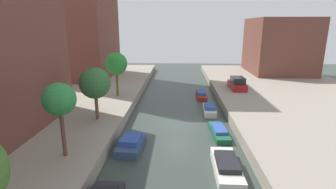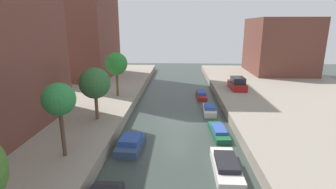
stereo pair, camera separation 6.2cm
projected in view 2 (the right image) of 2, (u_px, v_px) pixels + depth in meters
The scene contains 12 objects.
ground_plane at pixel (177, 124), 24.70m from camera, with size 84.00×84.00×0.00m, color #333D38.
quay_left at pixel (25, 117), 25.18m from camera, with size 20.00×64.00×1.00m, color gray.
low_block_right at pixel (279, 46), 45.60m from camera, with size 10.00×11.66×9.55m, color brown.
street_tree_1 at pixel (59, 100), 15.72m from camera, with size 2.05×2.05×4.84m.
street_tree_2 at pixel (95, 83), 22.42m from camera, with size 2.75×2.75×4.70m.
street_tree_3 at pixel (116, 64), 30.00m from camera, with size 2.63×2.63×5.22m.
parked_car at pixel (237, 84), 34.15m from camera, with size 1.85×4.22×1.65m.
moored_boat_left_2 at pixel (131, 144), 19.67m from camera, with size 1.94×3.69×0.99m.
moored_boat_right_2 at pixel (226, 167), 16.45m from camera, with size 1.65×4.62×0.96m.
moored_boat_right_3 at pixel (219, 132), 22.19m from camera, with size 1.47×4.22×0.70m.
moored_boat_right_4 at pixel (209, 110), 27.79m from camera, with size 1.44×3.62×0.92m.
moored_boat_right_5 at pixel (201, 95), 33.96m from camera, with size 1.32×4.13×0.86m.
Camera 2 is at (0.07, -23.14, 9.15)m, focal length 27.34 mm.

